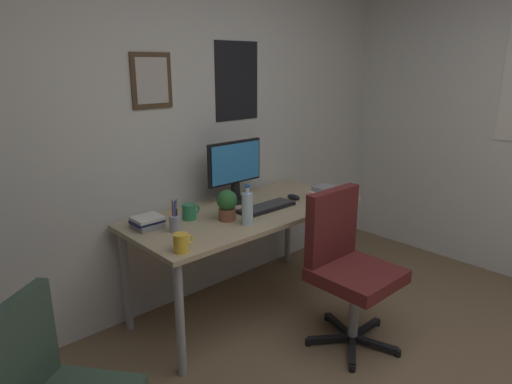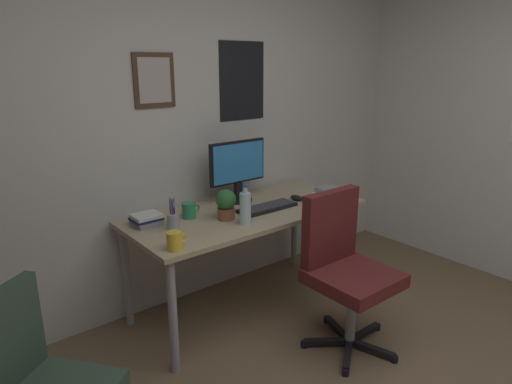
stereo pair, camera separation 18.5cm
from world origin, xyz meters
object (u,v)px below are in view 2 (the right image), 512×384
(office_chair, at_px, (344,263))
(pen_cup, at_px, (173,221))
(coffee_mug_near, at_px, (189,210))
(book_stack_left, at_px, (328,195))
(book_stack_right, at_px, (146,220))
(computer_mouse, at_px, (297,198))
(coffee_mug_far, at_px, (175,241))
(potted_plant, at_px, (226,203))
(monitor, at_px, (238,168))
(keyboard, at_px, (267,207))
(water_bottle, at_px, (245,208))

(office_chair, bearing_deg, pen_cup, 137.70)
(coffee_mug_near, distance_m, book_stack_left, 1.01)
(book_stack_right, bearing_deg, computer_mouse, -11.01)
(computer_mouse, height_order, book_stack_right, book_stack_right)
(coffee_mug_near, distance_m, coffee_mug_far, 0.51)
(potted_plant, relative_size, book_stack_left, 0.87)
(office_chair, bearing_deg, computer_mouse, 70.63)
(coffee_mug_far, bearing_deg, potted_plant, 24.33)
(coffee_mug_near, distance_m, potted_plant, 0.25)
(computer_mouse, distance_m, coffee_mug_near, 0.82)
(coffee_mug_far, distance_m, pen_cup, 0.31)
(computer_mouse, bearing_deg, potted_plant, -179.01)
(potted_plant, distance_m, pen_cup, 0.36)
(monitor, bearing_deg, computer_mouse, -37.47)
(keyboard, xyz_separation_m, book_stack_right, (-0.77, 0.23, 0.02))
(potted_plant, bearing_deg, water_bottle, -75.06)
(office_chair, bearing_deg, book_stack_right, 134.66)
(coffee_mug_far, relative_size, potted_plant, 0.61)
(potted_plant, bearing_deg, book_stack_right, 153.50)
(computer_mouse, xyz_separation_m, book_stack_right, (-1.07, 0.21, 0.02))
(office_chair, xyz_separation_m, coffee_mug_near, (-0.57, 0.81, 0.25))
(book_stack_right, bearing_deg, office_chair, -45.34)
(office_chair, relative_size, water_bottle, 3.76)
(office_chair, height_order, book_stack_right, office_chair)
(office_chair, relative_size, computer_mouse, 8.64)
(book_stack_left, bearing_deg, office_chair, -128.02)
(monitor, relative_size, book_stack_right, 2.59)
(book_stack_left, bearing_deg, monitor, 139.77)
(keyboard, height_order, book_stack_right, book_stack_right)
(book_stack_right, bearing_deg, potted_plant, -26.50)
(water_bottle, xyz_separation_m, pen_cup, (-0.39, 0.20, -0.05))
(pen_cup, bearing_deg, potted_plant, -8.25)
(water_bottle, relative_size, book_stack_right, 1.42)
(book_stack_left, bearing_deg, coffee_mug_far, -176.65)
(office_chair, height_order, monitor, monitor)
(water_bottle, relative_size, coffee_mug_far, 2.12)
(coffee_mug_far, bearing_deg, book_stack_left, 3.35)
(keyboard, bearing_deg, monitor, 97.59)
(computer_mouse, height_order, coffee_mug_near, coffee_mug_near)
(keyboard, distance_m, potted_plant, 0.35)
(potted_plant, distance_m, book_stack_left, 0.80)
(coffee_mug_far, xyz_separation_m, book_stack_right, (0.05, 0.44, -0.02))
(coffee_mug_near, xyz_separation_m, coffee_mug_far, (-0.32, -0.39, -0.00))
(pen_cup, bearing_deg, keyboard, -5.29)
(pen_cup, height_order, book_stack_left, pen_cup)
(potted_plant, bearing_deg, book_stack_left, -10.57)
(book_stack_right, bearing_deg, keyboard, -16.71)
(monitor, bearing_deg, keyboard, -82.41)
(office_chair, height_order, potted_plant, office_chair)
(book_stack_left, bearing_deg, computer_mouse, 134.46)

